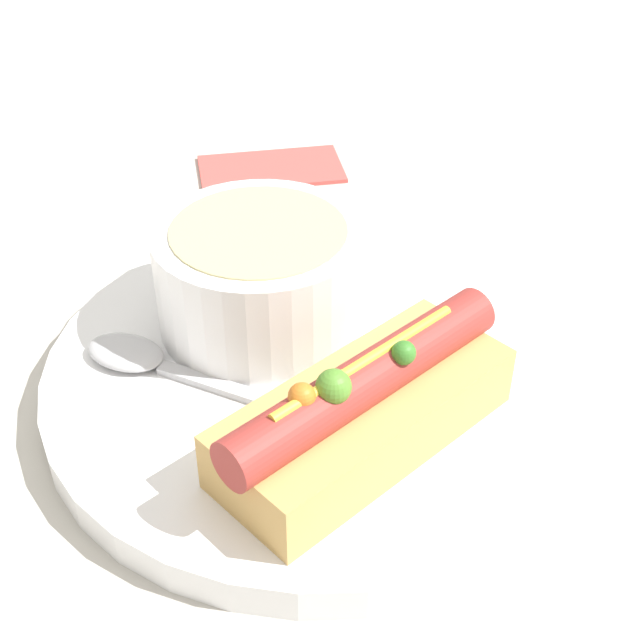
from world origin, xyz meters
The scene contains 6 objects.
ground_plane centered at (0.00, 0.00, 0.00)m, with size 4.00×4.00×0.00m, color #BCB7AD.
dinner_plate centered at (0.00, 0.00, 0.01)m, with size 0.29×0.29×0.02m.
hot_dog centered at (0.00, -0.06, 0.04)m, with size 0.16×0.11×0.06m.
soup_bowl centered at (-0.02, 0.04, 0.05)m, with size 0.11×0.11×0.06m.
spoon centered at (-0.08, 0.02, 0.02)m, with size 0.12×0.12×0.01m.
napkin centered at (0.05, 0.25, 0.00)m, with size 0.11×0.07×0.01m.
Camera 1 is at (-0.12, -0.34, 0.31)m, focal length 50.00 mm.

